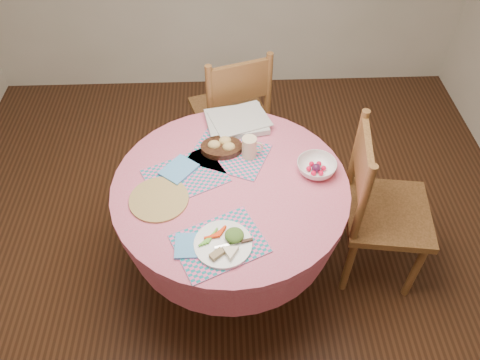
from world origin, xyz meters
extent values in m
plane|color=#331C0F|center=(0.00, 0.00, 0.00)|extent=(4.00, 4.00, 0.00)
cylinder|color=#D0617A|center=(0.00, 0.00, 0.73)|extent=(1.24, 1.24, 0.04)
cone|color=#D0617A|center=(0.00, 0.00, 0.56)|extent=(1.24, 1.24, 0.30)
cylinder|color=black|center=(0.00, 0.00, 0.22)|extent=(0.14, 0.14, 0.44)
cylinder|color=black|center=(0.00, 0.00, 0.03)|extent=(0.56, 0.56, 0.06)
cube|color=brown|center=(0.88, -0.02, 0.50)|extent=(0.53, 0.54, 0.04)
cylinder|color=brown|center=(1.04, -0.24, 0.25)|extent=(0.05, 0.05, 0.50)
cylinder|color=brown|center=(1.09, 0.15, 0.25)|extent=(0.05, 0.05, 0.50)
cylinder|color=brown|center=(0.67, -0.19, 0.25)|extent=(0.05, 0.05, 0.50)
cylinder|color=brown|center=(0.72, 0.20, 0.25)|extent=(0.05, 0.05, 0.50)
cylinder|color=brown|center=(0.64, -0.19, 0.77)|extent=(0.05, 0.05, 0.55)
cylinder|color=brown|center=(0.70, 0.21, 0.77)|extent=(0.05, 0.05, 0.55)
cube|color=brown|center=(0.67, 0.01, 0.88)|extent=(0.09, 0.40, 0.26)
cube|color=brown|center=(0.01, 0.94, 0.48)|extent=(0.59, 0.58, 0.04)
cylinder|color=brown|center=(0.14, 1.17, 0.24)|extent=(0.05, 0.05, 0.48)
cylinder|color=brown|center=(-0.23, 1.05, 0.24)|extent=(0.05, 0.05, 0.48)
cylinder|color=brown|center=(0.25, 0.82, 0.24)|extent=(0.05, 0.05, 0.48)
cylinder|color=brown|center=(-0.11, 0.70, 0.24)|extent=(0.05, 0.05, 0.48)
cylinder|color=brown|center=(0.26, 0.80, 0.75)|extent=(0.05, 0.05, 0.54)
cylinder|color=brown|center=(-0.11, 0.68, 0.75)|extent=(0.05, 0.05, 0.54)
cube|color=brown|center=(0.08, 0.74, 0.86)|extent=(0.38, 0.15, 0.26)
cube|color=#167881|center=(-0.06, -0.38, 0.75)|extent=(0.49, 0.44, 0.01)
cube|color=#167881|center=(-0.24, 0.07, 0.75)|extent=(0.49, 0.45, 0.01)
cube|color=#167881|center=(0.00, 0.23, 0.75)|extent=(0.49, 0.44, 0.01)
cylinder|color=#A58947|center=(-0.36, -0.09, 0.76)|extent=(0.30, 0.30, 0.01)
cube|color=#5296D5|center=(-0.18, -0.38, 0.76)|extent=(0.18, 0.14, 0.01)
cube|color=#5296D5|center=(-0.27, 0.10, 0.76)|extent=(0.22, 0.23, 0.01)
cylinder|color=white|center=(-0.04, -0.38, 0.76)|extent=(0.27, 0.27, 0.01)
ellipsoid|color=#2C4D1A|center=(0.02, -0.39, 0.79)|extent=(0.13, 0.13, 0.04)
cylinder|color=#F4E3C3|center=(-0.05, -0.45, 0.78)|extent=(0.12, 0.12, 0.02)
cube|color=#7D6548|center=(-0.11, -0.42, 0.78)|extent=(0.07, 0.07, 0.02)
cube|color=silver|center=(-0.02, -0.41, 0.77)|extent=(0.15, 0.05, 0.00)
cylinder|color=black|center=(-0.04, 0.25, 0.77)|extent=(0.23, 0.23, 0.03)
ellipsoid|color=tan|center=(-0.08, 0.25, 0.81)|extent=(0.07, 0.06, 0.05)
ellipsoid|color=tan|center=(-0.02, 0.28, 0.81)|extent=(0.07, 0.06, 0.05)
ellipsoid|color=tan|center=(0.00, 0.23, 0.81)|extent=(0.07, 0.06, 0.05)
cylinder|color=beige|center=(0.11, 0.20, 0.82)|extent=(0.08, 0.08, 0.12)
torus|color=beige|center=(0.15, 0.20, 0.82)|extent=(0.07, 0.01, 0.07)
imported|color=white|center=(0.46, 0.07, 0.78)|extent=(0.22, 0.22, 0.07)
sphere|color=red|center=(0.50, 0.07, 0.77)|extent=(0.03, 0.03, 0.03)
sphere|color=red|center=(0.48, 0.11, 0.77)|extent=(0.03, 0.03, 0.03)
sphere|color=red|center=(0.44, 0.11, 0.77)|extent=(0.03, 0.03, 0.03)
sphere|color=red|center=(0.42, 0.07, 0.77)|extent=(0.03, 0.03, 0.03)
sphere|color=red|center=(0.44, 0.04, 0.77)|extent=(0.03, 0.03, 0.03)
sphere|color=red|center=(0.48, 0.04, 0.77)|extent=(0.03, 0.03, 0.03)
sphere|color=#431333|center=(0.46, 0.07, 0.78)|extent=(0.05, 0.05, 0.05)
cube|color=silver|center=(0.05, 0.47, 0.77)|extent=(0.38, 0.33, 0.03)
cube|color=silver|center=(0.07, 0.47, 0.80)|extent=(0.38, 0.34, 0.01)
camera|label=1|loc=(-0.02, -1.64, 2.53)|focal=35.00mm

